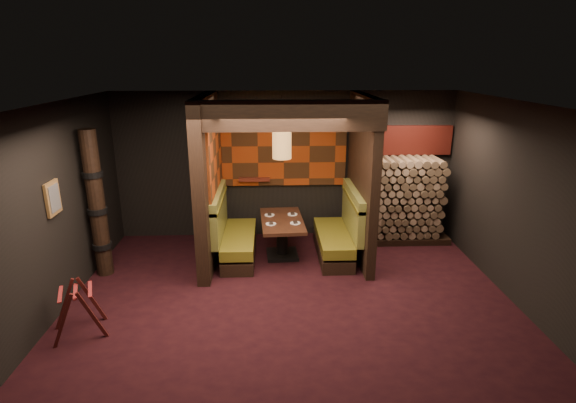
% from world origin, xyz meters
% --- Properties ---
extents(floor, '(6.50, 5.50, 0.02)m').
position_xyz_m(floor, '(0.00, 0.00, -0.01)').
color(floor, black).
rests_on(floor, ground).
extents(ceiling, '(6.50, 5.50, 0.02)m').
position_xyz_m(ceiling, '(0.00, 0.00, 2.86)').
color(ceiling, black).
rests_on(ceiling, ground).
extents(wall_back, '(6.50, 0.02, 2.85)m').
position_xyz_m(wall_back, '(0.00, 2.76, 1.43)').
color(wall_back, black).
rests_on(wall_back, ground).
extents(wall_front, '(6.50, 0.02, 2.85)m').
position_xyz_m(wall_front, '(0.00, -2.76, 1.43)').
color(wall_front, black).
rests_on(wall_front, ground).
extents(wall_left, '(0.02, 5.50, 2.85)m').
position_xyz_m(wall_left, '(-3.26, 0.00, 1.43)').
color(wall_left, black).
rests_on(wall_left, ground).
extents(wall_right, '(0.02, 5.50, 2.85)m').
position_xyz_m(wall_right, '(3.26, 0.00, 1.43)').
color(wall_right, black).
rests_on(wall_right, ground).
extents(partition_left, '(0.20, 2.20, 2.85)m').
position_xyz_m(partition_left, '(-1.35, 1.65, 1.43)').
color(partition_left, black).
rests_on(partition_left, floor).
extents(partition_right, '(0.15, 2.10, 2.85)m').
position_xyz_m(partition_right, '(1.30, 1.70, 1.43)').
color(partition_right, black).
rests_on(partition_right, floor).
extents(header_beam, '(2.85, 0.18, 0.44)m').
position_xyz_m(header_beam, '(-0.02, 0.70, 2.63)').
color(header_beam, black).
rests_on(header_beam, partition_left).
extents(tapa_back_panel, '(2.40, 0.06, 1.55)m').
position_xyz_m(tapa_back_panel, '(-0.02, 2.71, 1.82)').
color(tapa_back_panel, '#9F370F').
rests_on(tapa_back_panel, wall_back).
extents(tapa_side_panel, '(0.04, 1.85, 1.45)m').
position_xyz_m(tapa_side_panel, '(-1.23, 1.82, 1.85)').
color(tapa_side_panel, '#9F370F').
rests_on(tapa_side_panel, partition_left).
extents(lacquer_shelf, '(0.60, 0.12, 0.07)m').
position_xyz_m(lacquer_shelf, '(-0.60, 2.65, 1.18)').
color(lacquer_shelf, maroon).
rests_on(lacquer_shelf, wall_back).
extents(booth_bench_left, '(0.68, 1.60, 1.14)m').
position_xyz_m(booth_bench_left, '(-0.96, 1.65, 0.40)').
color(booth_bench_left, black).
rests_on(booth_bench_left, floor).
extents(booth_bench_right, '(0.68, 1.60, 1.14)m').
position_xyz_m(booth_bench_right, '(0.93, 1.65, 0.40)').
color(booth_bench_right, black).
rests_on(booth_bench_right, floor).
extents(dining_table, '(0.80, 1.38, 0.71)m').
position_xyz_m(dining_table, '(-0.09, 1.66, 0.47)').
color(dining_table, black).
rests_on(dining_table, floor).
extents(place_settings, '(0.63, 0.66, 0.03)m').
position_xyz_m(place_settings, '(-0.09, 1.66, 0.72)').
color(place_settings, white).
rests_on(place_settings, dining_table).
extents(pendant_lamp, '(0.32, 0.32, 1.04)m').
position_xyz_m(pendant_lamp, '(-0.09, 1.61, 2.04)').
color(pendant_lamp, olive).
rests_on(pendant_lamp, ceiling).
extents(framed_picture, '(0.05, 0.36, 0.46)m').
position_xyz_m(framed_picture, '(-3.22, 0.10, 1.62)').
color(framed_picture, olive).
rests_on(framed_picture, wall_left).
extents(luggage_rack, '(0.79, 0.68, 0.73)m').
position_xyz_m(luggage_rack, '(-2.77, -0.62, 0.36)').
color(luggage_rack, '#3E120F').
rests_on(luggage_rack, floor).
extents(totem_column, '(0.31, 0.31, 2.40)m').
position_xyz_m(totem_column, '(-3.05, 1.10, 1.19)').
color(totem_column, black).
rests_on(totem_column, floor).
extents(firewood_stack, '(1.73, 0.70, 1.64)m').
position_xyz_m(firewood_stack, '(2.29, 2.35, 0.82)').
color(firewood_stack, black).
rests_on(firewood_stack, floor).
extents(mosaic_header, '(1.83, 0.10, 0.56)m').
position_xyz_m(mosaic_header, '(2.29, 2.68, 1.92)').
color(mosaic_header, maroon).
rests_on(mosaic_header, wall_back).
extents(bay_front_post, '(0.08, 0.08, 2.85)m').
position_xyz_m(bay_front_post, '(1.39, 1.96, 1.43)').
color(bay_front_post, black).
rests_on(bay_front_post, floor).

